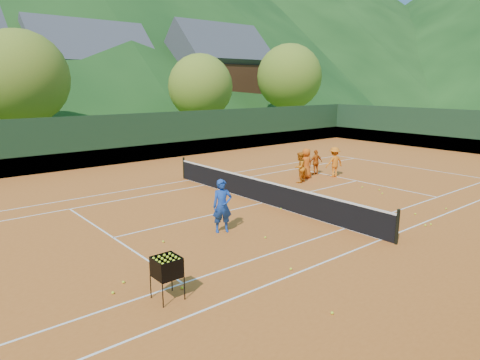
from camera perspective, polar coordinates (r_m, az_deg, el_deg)
ground at (r=17.52m, az=3.05°, el=-3.12°), size 400.00×400.00×0.00m
clay_court at (r=17.52m, az=3.05°, el=-3.09°), size 40.00×24.00×0.02m
coach at (r=13.90m, az=-2.38°, el=-3.48°), size 0.76×0.65×1.76m
student_a at (r=21.15m, az=7.94°, el=1.67°), size 0.85×0.73×1.50m
student_b at (r=23.17m, az=10.09°, el=2.34°), size 0.83×0.48×1.33m
student_c at (r=22.16m, az=8.80°, el=2.21°), size 0.82×0.59×1.56m
student_d at (r=22.80m, az=12.46°, el=2.37°), size 1.12×0.80×1.57m
tennis_ball_1 at (r=16.67m, az=18.83°, el=-4.44°), size 0.07×0.07×0.07m
tennis_ball_2 at (r=20.49m, az=18.09°, el=-1.26°), size 0.07×0.07×0.07m
tennis_ball_3 at (r=10.62m, az=-16.59°, el=-14.21°), size 0.07×0.07×0.07m
tennis_ball_4 at (r=9.62m, az=12.19°, el=-16.94°), size 0.07×0.07×0.07m
tennis_ball_7 at (r=18.40m, az=25.77°, el=-3.45°), size 0.07×0.07×0.07m
tennis_ball_10 at (r=20.77m, az=15.98°, el=-0.93°), size 0.07×0.07×0.07m
tennis_ball_11 at (r=13.58m, az=3.40°, el=-7.64°), size 0.07×0.07×0.07m
tennis_ball_12 at (r=11.45m, az=6.80°, el=-11.70°), size 0.07×0.07×0.07m
tennis_ball_13 at (r=16.63m, az=5.47°, el=-3.84°), size 0.07×0.07×0.07m
tennis_ball_16 at (r=16.16m, az=24.10°, el=-5.41°), size 0.07×0.07×0.07m
tennis_ball_17 at (r=19.87m, az=18.44°, el=-1.70°), size 0.07×0.07×0.07m
tennis_ball_19 at (r=11.06m, az=-15.28°, el=-13.00°), size 0.07×0.07×0.07m
tennis_ball_20 at (r=13.42m, az=-10.19°, el=-8.08°), size 0.07×0.07×0.07m
tennis_ball_21 at (r=17.20m, az=22.33°, el=-4.20°), size 0.07×0.07×0.07m
tennis_ball_22 at (r=10.51m, az=-7.74°, el=-14.06°), size 0.07×0.07×0.07m
tennis_ball_23 at (r=15.98m, az=23.48°, el=-5.56°), size 0.07×0.07×0.07m
court_lines at (r=17.52m, az=3.05°, el=-3.05°), size 23.83×11.03×0.00m
tennis_net at (r=17.39m, az=3.07°, el=-1.47°), size 0.10×12.07×1.10m
perimeter_fence at (r=17.22m, az=3.10°, el=0.94°), size 40.40×24.24×3.00m
ball_hopper at (r=9.84m, az=-9.74°, el=-11.49°), size 0.57×0.57×1.00m
chalet_mid at (r=49.57m, az=-19.35°, el=12.24°), size 12.65×8.82×11.45m
chalet_right at (r=52.78m, az=-3.01°, el=13.19°), size 11.50×8.82×11.91m
tree_b at (r=33.25m, az=-27.22°, el=12.05°), size 6.40×6.40×8.40m
tree_c at (r=38.02m, az=-5.29°, el=12.28°), size 5.60×5.60×7.35m
tree_d at (r=46.56m, az=6.60°, el=13.52°), size 6.80×6.80×8.93m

